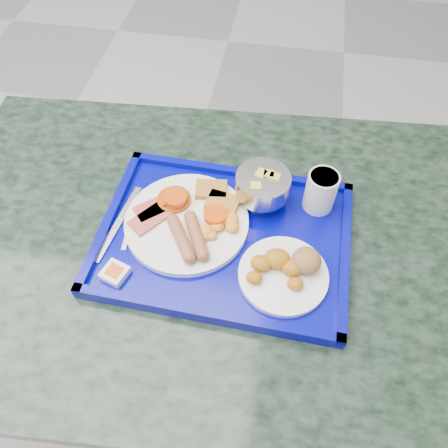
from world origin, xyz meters
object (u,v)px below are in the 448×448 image
(tray, at_px, (224,238))
(table, at_px, (213,283))
(main_plate, at_px, (191,220))
(bread_plate, at_px, (286,270))
(fruit_bowl, at_px, (263,185))
(juice_cup, at_px, (321,190))

(tray, bearing_deg, table, 171.10)
(main_plate, xyz_separation_m, bread_plate, (0.19, -0.08, 0.00))
(fruit_bowl, relative_size, juice_cup, 1.26)
(fruit_bowl, bearing_deg, juice_cup, 4.53)
(table, relative_size, fruit_bowl, 11.16)
(table, relative_size, juice_cup, 14.10)
(table, height_order, fruit_bowl, fruit_bowl)
(main_plate, bearing_deg, tray, -15.59)
(bread_plate, height_order, juice_cup, juice_cup)
(fruit_bowl, bearing_deg, main_plate, -148.00)
(fruit_bowl, height_order, juice_cup, juice_cup)
(table, xyz_separation_m, tray, (0.03, -0.00, 0.19))
(main_plate, distance_m, fruit_bowl, 0.16)
(tray, height_order, fruit_bowl, fruit_bowl)
(tray, xyz_separation_m, main_plate, (-0.07, 0.02, 0.02))
(tray, relative_size, bread_plate, 2.99)
(tray, bearing_deg, bread_plate, -27.06)
(table, bearing_deg, tray, -8.90)
(tray, height_order, bread_plate, bread_plate)
(table, xyz_separation_m, juice_cup, (0.20, 0.10, 0.24))
(main_plate, bearing_deg, fruit_bowl, 32.00)
(juice_cup, bearing_deg, tray, -147.77)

